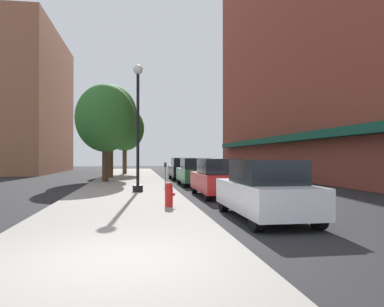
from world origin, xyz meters
name	(u,v)px	position (x,y,z in m)	size (l,w,h in m)	color
ground_plane	(190,183)	(4.00, 18.00, 0.00)	(90.00, 90.00, 0.00)	#232326
sidewalk_slab	(129,182)	(0.00, 19.00, 0.06)	(4.80, 50.00, 0.12)	gray
building_right_brick	(316,26)	(14.99, 22.00, 12.38)	(6.80, 40.00, 24.81)	brown
building_far_background	(32,103)	(-11.01, 37.00, 7.68)	(6.80, 18.00, 15.39)	#9E6047
lamppost	(138,125)	(0.53, 11.34, 3.20)	(0.48, 0.48, 5.90)	black
fire_hydrant	(169,194)	(1.51, 6.07, 0.52)	(0.33, 0.26, 0.79)	red
parking_meter_near	(165,171)	(2.05, 14.33, 0.95)	(0.14, 0.09, 1.31)	slate
tree_near	(105,118)	(-1.54, 18.74, 4.27)	(3.87, 3.87, 6.40)	#422D1E
tree_mid	(125,129)	(-0.60, 29.44, 4.40)	(3.68, 3.68, 6.42)	#4C3823
tree_far	(111,115)	(-1.50, 23.29, 5.02)	(4.06, 4.06, 7.26)	#4C3823
car_white	(265,190)	(4.00, 3.96, 0.81)	(1.80, 4.30, 1.66)	black
car_red	(218,178)	(4.00, 9.81, 0.81)	(1.80, 4.30, 1.66)	black
car_green	(195,172)	(4.00, 16.15, 0.81)	(1.80, 4.30, 1.66)	black
car_black	(182,169)	(4.00, 22.22, 0.81)	(1.80, 4.30, 1.66)	black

